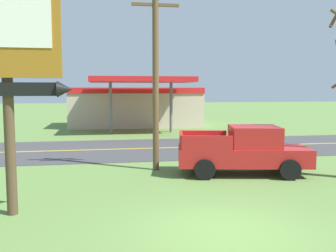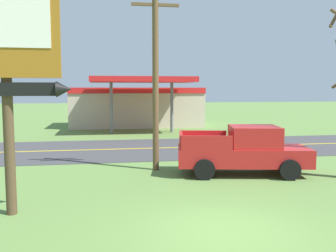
{
  "view_description": "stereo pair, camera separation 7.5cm",
  "coord_description": "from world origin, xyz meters",
  "px_view_note": "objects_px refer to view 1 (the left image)",
  "views": [
    {
      "loc": [
        -2.89,
        -8.38,
        3.42
      ],
      "look_at": [
        0.0,
        8.0,
        1.8
      ],
      "focal_mm": 39.96,
      "sensor_mm": 36.0,
      "label": 1
    },
    {
      "loc": [
        -2.81,
        -8.4,
        3.42
      ],
      "look_at": [
        0.0,
        8.0,
        1.8
      ],
      "focal_mm": 39.96,
      "sensor_mm": 36.0,
      "label": 2
    }
  ],
  "objects_px": {
    "motel_sign": "(8,57)",
    "pickup_red_parked_on_lawn": "(244,151)",
    "gas_station": "(135,105)",
    "utility_pole": "(156,65)"
  },
  "relations": [
    {
      "from": "motel_sign",
      "to": "pickup_red_parked_on_lawn",
      "type": "height_order",
      "value": "motel_sign"
    },
    {
      "from": "gas_station",
      "to": "pickup_red_parked_on_lawn",
      "type": "distance_m",
      "value": 21.13
    },
    {
      "from": "motel_sign",
      "to": "utility_pole",
      "type": "bearing_deg",
      "value": 47.95
    },
    {
      "from": "motel_sign",
      "to": "gas_station",
      "type": "bearing_deg",
      "value": 77.51
    },
    {
      "from": "gas_station",
      "to": "pickup_red_parked_on_lawn",
      "type": "relative_size",
      "value": 2.19
    },
    {
      "from": "gas_station",
      "to": "pickup_red_parked_on_lawn",
      "type": "xyz_separation_m",
      "value": [
        2.59,
        -20.95,
        -0.98
      ]
    },
    {
      "from": "utility_pole",
      "to": "gas_station",
      "type": "height_order",
      "value": "utility_pole"
    },
    {
      "from": "motel_sign",
      "to": "gas_station",
      "type": "height_order",
      "value": "motel_sign"
    },
    {
      "from": "motel_sign",
      "to": "utility_pole",
      "type": "relative_size",
      "value": 0.77
    },
    {
      "from": "motel_sign",
      "to": "gas_station",
      "type": "relative_size",
      "value": 0.53
    }
  ]
}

